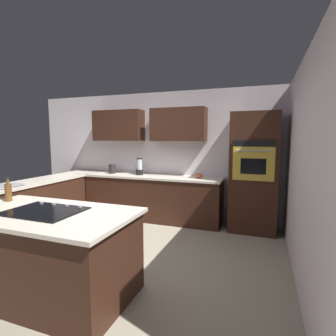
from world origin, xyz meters
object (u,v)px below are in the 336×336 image
object	(u,v)px
cooktop	(45,211)
wall_oven	(254,173)
mixing_bowl	(199,176)
blender	(139,168)
kettle	(112,169)
oil_bottle	(8,192)

from	to	relation	value
cooktop	wall_oven	bearing A→B (deg)	-125.44
cooktop	mixing_bowl	world-z (taller)	mixing_bowl
blender	kettle	xyz separation A→B (m)	(0.65, 0.00, -0.05)
wall_oven	kettle	world-z (taller)	wall_oven
wall_oven	cooktop	size ratio (longest dim) A/B	2.76
blender	oil_bottle	size ratio (longest dim) A/B	1.22
cooktop	oil_bottle	distance (m)	0.79
wall_oven	cooktop	bearing A→B (deg)	54.56
kettle	oil_bottle	world-z (taller)	oil_bottle
blender	cooktop	bearing A→B (deg)	95.78
wall_oven	blender	bearing A→B (deg)	-1.06
cooktop	kettle	size ratio (longest dim) A/B	3.79
mixing_bowl	kettle	xyz separation A→B (m)	(1.90, 0.00, 0.05)
wall_oven	oil_bottle	xyz separation A→B (m)	(2.72, 2.56, -0.04)
blender	mixing_bowl	size ratio (longest dim) A/B	2.09
blender	wall_oven	bearing A→B (deg)	178.94
blender	kettle	world-z (taller)	blender
wall_oven	oil_bottle	size ratio (longest dim) A/B	7.27
blender	oil_bottle	xyz separation A→B (m)	(0.47, 2.60, -0.04)
cooktop	mixing_bowl	xyz separation A→B (m)	(-0.97, -2.80, 0.04)
cooktop	kettle	bearing A→B (deg)	-71.58
mixing_bowl	oil_bottle	bearing A→B (deg)	56.51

